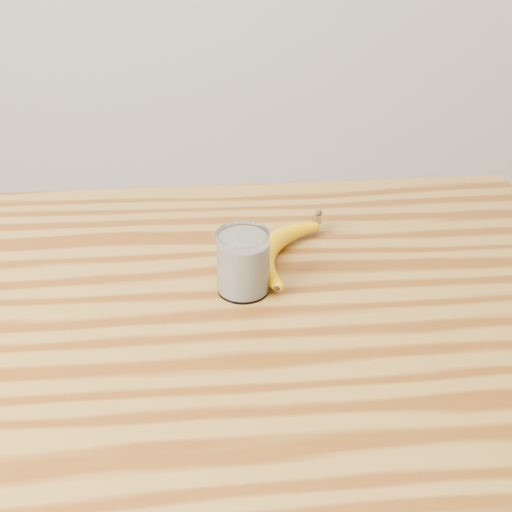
{
  "coord_description": "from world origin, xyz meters",
  "views": [
    {
      "loc": [
        0.03,
        -0.78,
        1.46
      ],
      "look_at": [
        0.11,
        0.09,
        0.93
      ],
      "focal_mm": 50.0,
      "sensor_mm": 36.0,
      "label": 1
    }
  ],
  "objects": [
    {
      "name": "banana",
      "position": [
        0.13,
        0.14,
        0.92
      ],
      "size": [
        0.2,
        0.29,
        0.03
      ],
      "primitive_type": null,
      "rotation": [
        0.0,
        0.0,
        -0.43
      ],
      "color": "#E39A00",
      "rests_on": "table"
    },
    {
      "name": "smoothie_glass",
      "position": [
        0.09,
        0.05,
        0.94
      ],
      "size": [
        0.07,
        0.07,
        0.09
      ],
      "color": "white",
      "rests_on": "table"
    },
    {
      "name": "table",
      "position": [
        0.0,
        0.0,
        0.77
      ],
      "size": [
        1.2,
        0.8,
        0.9
      ],
      "color": "olive",
      "rests_on": "ground"
    }
  ]
}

